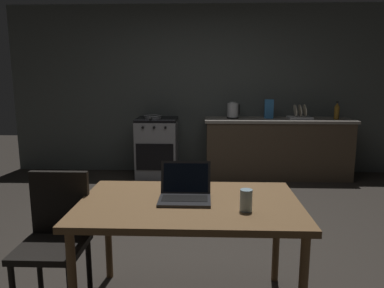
{
  "coord_description": "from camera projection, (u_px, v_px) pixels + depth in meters",
  "views": [
    {
      "loc": [
        0.13,
        -3.12,
        1.5
      ],
      "look_at": [
        -0.0,
        0.66,
        0.79
      ],
      "focal_mm": 34.1,
      "sensor_mm": 36.0,
      "label": 1
    }
  ],
  "objects": [
    {
      "name": "electric_kettle",
      "position": [
        233.0,
        111.0,
        5.38
      ],
      "size": [
        0.19,
        0.17,
        0.24
      ],
      "color": "black",
      "rests_on": "kitchen_counter"
    },
    {
      "name": "frying_pan",
      "position": [
        153.0,
        117.0,
        5.42
      ],
      "size": [
        0.27,
        0.44,
        0.05
      ],
      "color": "gray",
      "rests_on": "stove_oven"
    },
    {
      "name": "drinking_glass",
      "position": [
        246.0,
        200.0,
        2.08
      ],
      "size": [
        0.07,
        0.07,
        0.13
      ],
      "color": "#99B7C6",
      "rests_on": "dining_table"
    },
    {
      "name": "dining_table",
      "position": [
        189.0,
        212.0,
        2.27
      ],
      "size": [
        1.36,
        0.85,
        0.74
      ],
      "color": "brown",
      "rests_on": "ground_plane"
    },
    {
      "name": "dish_rack",
      "position": [
        300.0,
        115.0,
        5.36
      ],
      "size": [
        0.34,
        0.26,
        0.21
      ],
      "color": "silver",
      "rests_on": "kitchen_counter"
    },
    {
      "name": "chair",
      "position": [
        56.0,
        233.0,
        2.31
      ],
      "size": [
        0.4,
        0.4,
        0.9
      ],
      "rotation": [
        0.0,
        0.0,
        0.12
      ],
      "color": "black",
      "rests_on": "ground_plane"
    },
    {
      "name": "ground_plane",
      "position": [
        190.0,
        242.0,
        3.34
      ],
      "size": [
        12.0,
        12.0,
        0.0
      ],
      "primitive_type": "plane",
      "color": "#2D2823"
    },
    {
      "name": "back_wall",
      "position": [
        216.0,
        90.0,
        5.68
      ],
      "size": [
        6.4,
        0.1,
        2.57
      ],
      "primitive_type": "cube",
      "color": "#4A504D",
      "rests_on": "ground_plane"
    },
    {
      "name": "bottle",
      "position": [
        337.0,
        111.0,
        5.28
      ],
      "size": [
        0.07,
        0.07,
        0.26
      ],
      "color": "#8C601E",
      "rests_on": "kitchen_counter"
    },
    {
      "name": "stove_oven",
      "position": [
        157.0,
        147.0,
        5.52
      ],
      "size": [
        0.6,
        0.62,
        0.88
      ],
      "color": "gray",
      "rests_on": "ground_plane"
    },
    {
      "name": "cereal_box",
      "position": [
        269.0,
        109.0,
        5.38
      ],
      "size": [
        0.13,
        0.05,
        0.28
      ],
      "color": "#3372B2",
      "rests_on": "kitchen_counter"
    },
    {
      "name": "laptop",
      "position": [
        185.0,
        193.0,
        2.27
      ],
      "size": [
        0.32,
        0.29,
        0.22
      ],
      "rotation": [
        0.0,
        0.0,
        0.17
      ],
      "color": "#232326",
      "rests_on": "dining_table"
    },
    {
      "name": "kitchen_counter",
      "position": [
        277.0,
        148.0,
        5.46
      ],
      "size": [
        2.16,
        0.64,
        0.88
      ],
      "color": "#4C3D2D",
      "rests_on": "ground_plane"
    }
  ]
}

